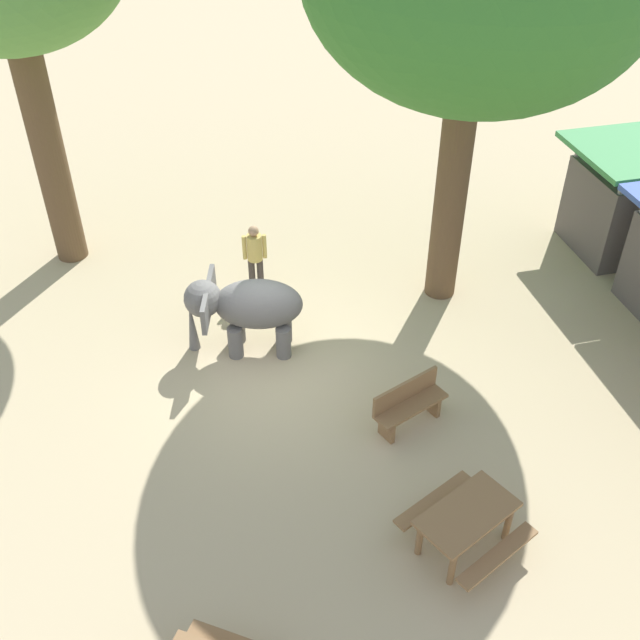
% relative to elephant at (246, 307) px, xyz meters
% --- Properties ---
extents(ground_plane, '(60.00, 60.00, 0.00)m').
position_rel_elephant_xyz_m(ground_plane, '(0.87, 0.43, -1.01)').
color(ground_plane, tan).
extents(elephant, '(1.60, 2.30, 1.58)m').
position_rel_elephant_xyz_m(elephant, '(0.00, 0.00, 0.00)').
color(elephant, slate).
rests_on(elephant, ground_plane).
extents(person_handler, '(0.32, 0.51, 1.62)m').
position_rel_elephant_xyz_m(person_handler, '(-1.86, 0.49, -0.06)').
color(person_handler, '#3F3833').
rests_on(person_handler, ground_plane).
extents(wooden_bench, '(0.90, 1.45, 0.88)m').
position_rel_elephant_xyz_m(wooden_bench, '(2.68, 2.36, -0.54)').
color(wooden_bench, olive).
rests_on(wooden_bench, ground_plane).
extents(picnic_table_far, '(1.98, 1.99, 0.78)m').
position_rel_elephant_xyz_m(picnic_table_far, '(5.27, 2.32, -0.42)').
color(picnic_table_far, olive).
rests_on(picnic_table_far, ground_plane).
extents(market_stall_green, '(2.50, 2.50, 2.52)m').
position_rel_elephant_xyz_m(market_stall_green, '(-1.60, 8.86, 0.13)').
color(market_stall_green, '#59514C').
rests_on(market_stall_green, ground_plane).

